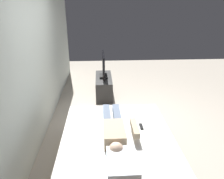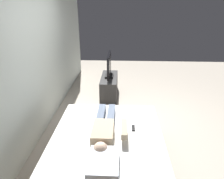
{
  "view_description": "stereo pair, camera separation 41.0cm",
  "coord_description": "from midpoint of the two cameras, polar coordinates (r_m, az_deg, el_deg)",
  "views": [
    {
      "loc": [
        -3.55,
        0.46,
        2.26
      ],
      "look_at": [
        0.23,
        0.23,
        0.69
      ],
      "focal_mm": 34.17,
      "sensor_mm": 36.0,
      "label": 1
    },
    {
      "loc": [
        -3.56,
        0.05,
        2.26
      ],
      "look_at": [
        0.23,
        0.23,
        0.69
      ],
      "focal_mm": 34.17,
      "sensor_mm": 36.0,
      "label": 2
    }
  ],
  "objects": [
    {
      "name": "remote",
      "position": [
        3.2,
        4.14,
        -9.94
      ],
      "size": [
        0.15,
        0.04,
        0.02
      ],
      "primitive_type": "cube",
      "color": "black",
      "rests_on": "bed"
    },
    {
      "name": "tv_stand",
      "position": [
        5.47,
        -4.37,
        0.85
      ],
      "size": [
        1.1,
        0.4,
        0.5
      ],
      "primitive_type": "cube",
      "color": "#2D2D2D",
      "rests_on": "ground"
    },
    {
      "name": "person",
      "position": [
        3.01,
        -3.24,
        -10.57
      ],
      "size": [
        1.26,
        0.46,
        0.18
      ],
      "color": "tan",
      "rests_on": "bed"
    },
    {
      "name": "ground_plane",
      "position": [
        4.22,
        0.53,
        -9.9
      ],
      "size": [
        10.0,
        10.0,
        0.0
      ],
      "primitive_type": "plane",
      "color": "#ADA393"
    },
    {
      "name": "tv",
      "position": [
        5.29,
        -4.54,
        6.24
      ],
      "size": [
        0.88,
        0.2,
        0.59
      ],
      "color": "black",
      "rests_on": "tv_stand"
    },
    {
      "name": "pillow",
      "position": [
        2.49,
        -2.19,
        -19.33
      ],
      "size": [
        0.48,
        0.34,
        0.12
      ],
      "primitive_type": "cube",
      "color": "white",
      "rests_on": "bed"
    },
    {
      "name": "back_wall",
      "position": [
        4.25,
        -21.23,
        9.29
      ],
      "size": [
        6.4,
        0.1,
        2.8
      ],
      "primitive_type": "cube",
      "color": "silver",
      "rests_on": "ground"
    },
    {
      "name": "bed",
      "position": [
        3.2,
        -2.38,
        -16.22
      ],
      "size": [
        1.91,
        1.61,
        0.54
      ],
      "color": "brown",
      "rests_on": "ground"
    }
  ]
}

